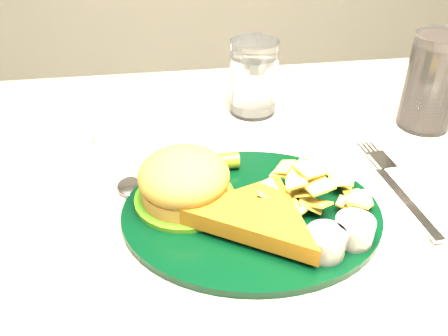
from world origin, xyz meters
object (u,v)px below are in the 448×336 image
(water_glass, at_px, (253,77))
(fork_napkin, at_px, (403,197))
(cola_glass, at_px, (433,82))
(dinner_plate, at_px, (252,193))

(water_glass, height_order, fork_napkin, water_glass)
(fork_napkin, bearing_deg, cola_glass, 52.35)
(cola_glass, bearing_deg, water_glass, 162.06)
(dinner_plate, distance_m, cola_glass, 0.37)
(dinner_plate, xyz_separation_m, fork_napkin, (0.20, 0.00, -0.03))
(cola_glass, distance_m, fork_napkin, 0.23)
(dinner_plate, relative_size, water_glass, 2.60)
(cola_glass, bearing_deg, dinner_plate, -149.49)
(water_glass, distance_m, cola_glass, 0.28)
(water_glass, relative_size, fork_napkin, 0.64)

